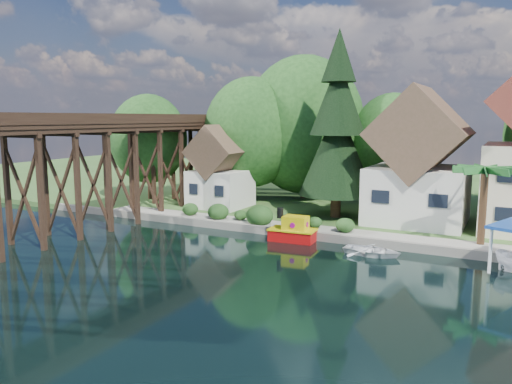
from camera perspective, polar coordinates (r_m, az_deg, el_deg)
ground at (r=30.70m, az=-0.63°, el=-8.50°), size 140.00×140.00×0.00m
bank at (r=62.08m, az=14.34°, el=0.15°), size 140.00×52.00×0.50m
seawall at (r=36.34m, az=11.01°, el=-5.45°), size 60.00×0.40×0.62m
promenade at (r=37.03m, az=14.58°, el=-4.96°), size 50.00×2.60×0.06m
trestle_bridge at (r=43.23m, az=-16.33°, el=3.35°), size 4.12×44.18×9.30m
house_left at (r=42.61m, az=18.16°, el=2.91°), size 7.64×8.64×11.02m
shed at (r=47.70m, az=-4.08°, el=2.28°), size 5.09×5.40×7.85m
bg_trees at (r=48.89m, az=12.32°, el=6.33°), size 49.90×13.30×10.57m
shrubs at (r=40.44m, az=-0.19°, el=-2.54°), size 15.76×2.47×1.70m
conifer at (r=42.73m, az=9.29°, el=7.20°), size 6.40×6.40×15.76m
palm_tree at (r=36.12m, az=24.73°, el=2.05°), size 4.34×4.34×5.62m
tugboat at (r=36.74m, az=4.27°, el=-4.48°), size 3.52×2.10×2.46m
boat_white_a at (r=33.87m, az=13.15°, el=-6.41°), size 3.87×2.84×0.78m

